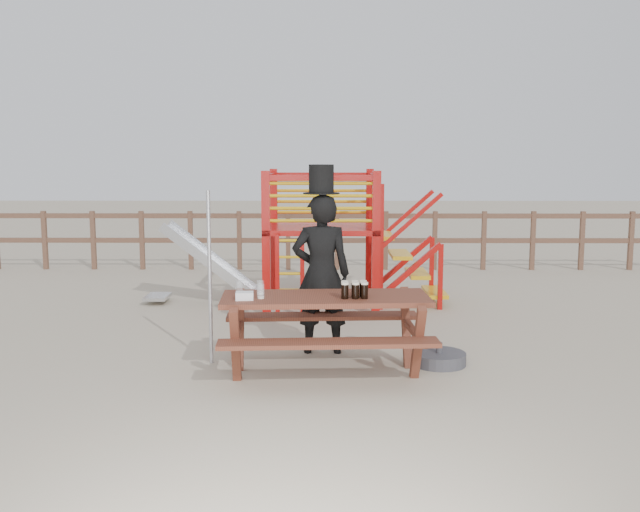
% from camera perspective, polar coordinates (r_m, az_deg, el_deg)
% --- Properties ---
extents(ground, '(60.00, 60.00, 0.00)m').
position_cam_1_polar(ground, '(7.82, -1.51, -9.16)').
color(ground, tan).
rests_on(ground, ground).
extents(back_fence, '(15.09, 0.09, 1.20)m').
position_cam_1_polar(back_fence, '(14.55, -0.60, 1.78)').
color(back_fence, brown).
rests_on(back_fence, ground).
extents(playground_fort, '(4.71, 1.84, 2.10)m').
position_cam_1_polar(playground_fort, '(11.12, -0.28, 1.61)').
color(playground_fort, '#AD0E0B').
rests_on(playground_fort, ground).
extents(picnic_table, '(2.26, 1.62, 0.84)m').
position_cam_1_polar(picnic_table, '(7.58, 0.42, -5.53)').
color(picnic_table, brown).
rests_on(picnic_table, ground).
extents(man_with_hat, '(0.70, 0.48, 2.21)m').
position_cam_1_polar(man_with_hat, '(8.33, 0.10, -1.09)').
color(man_with_hat, black).
rests_on(man_with_hat, ground).
extents(metal_pole, '(0.04, 0.04, 1.94)m').
position_cam_1_polar(metal_pole, '(7.98, -8.81, -1.75)').
color(metal_pole, '#B2B2B7').
rests_on(metal_pole, ground).
extents(parasol_base, '(0.60, 0.60, 0.25)m').
position_cam_1_polar(parasol_base, '(8.13, 9.50, -8.08)').
color(parasol_base, '#3C3C41').
rests_on(parasol_base, ground).
extents(paper_bag, '(0.19, 0.16, 0.08)m').
position_cam_1_polar(paper_bag, '(7.36, -6.06, -3.19)').
color(paper_bag, white).
rests_on(paper_bag, picnic_table).
extents(stout_pints, '(0.28, 0.20, 0.17)m').
position_cam_1_polar(stout_pints, '(7.41, 2.78, -2.70)').
color(stout_pints, black).
rests_on(stout_pints, picnic_table).
extents(empty_glasses, '(0.31, 0.29, 0.15)m').
position_cam_1_polar(empty_glasses, '(7.53, -5.34, -2.69)').
color(empty_glasses, silver).
rests_on(empty_glasses, picnic_table).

